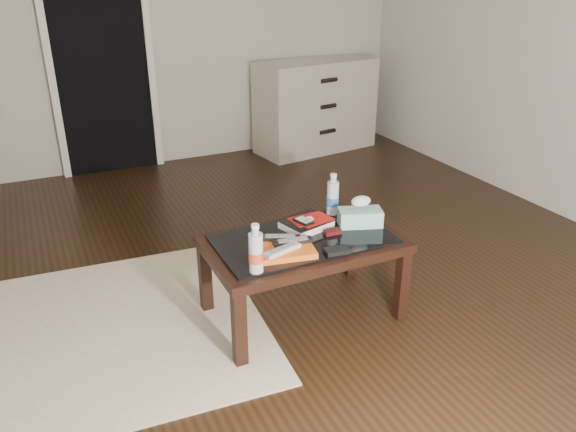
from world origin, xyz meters
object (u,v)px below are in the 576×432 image
coffee_table (303,249)px  water_bottle_left (256,248)px  tissue_box (360,217)px  textbook (306,224)px  dresser (316,106)px  water_bottle_right (333,194)px

coffee_table → water_bottle_left: water_bottle_left is taller
tissue_box → water_bottle_left: bearing=-142.7°
textbook → tissue_box: 0.29m
dresser → water_bottle_left: bearing=-130.6°
water_bottle_left → water_bottle_right: bearing=33.5°
dresser → water_bottle_right: bearing=-124.0°
dresser → water_bottle_left: size_ratio=5.29×
dresser → tissue_box: (-1.12, -2.63, 0.06)m
textbook → tissue_box: bearing=-33.7°
textbook → water_bottle_left: size_ratio=1.05×
textbook → water_bottle_right: bearing=10.9°
coffee_table → water_bottle_right: size_ratio=4.20×
dresser → textbook: size_ratio=5.03×
coffee_table → tissue_box: tissue_box is taller
textbook → water_bottle_left: water_bottle_left is taller
coffee_table → water_bottle_left: bearing=-148.4°
dresser → water_bottle_right: (-1.18, -2.43, 0.13)m
tissue_box → water_bottle_right: bearing=125.7°
coffee_table → water_bottle_right: (0.29, 0.21, 0.18)m
textbook → tissue_box: (0.28, -0.10, 0.02)m
textbook → dresser: bearing=46.4°
dresser → water_bottle_left: (-1.82, -2.85, 0.13)m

